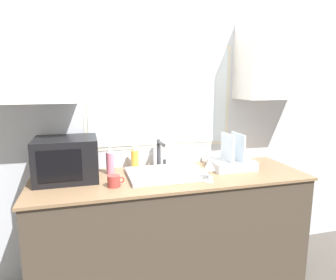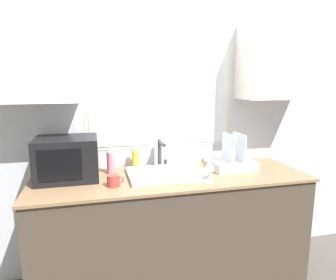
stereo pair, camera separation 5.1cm
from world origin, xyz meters
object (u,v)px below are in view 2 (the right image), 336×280
spray_bottle (111,160)px  mug_near_sink (114,181)px  dish_rack (233,162)px  wine_glass (209,165)px  faucet (161,151)px  microwave (67,158)px  soap_bottle (136,159)px

spray_bottle → mug_near_sink: (-0.00, -0.30, -0.07)m
dish_rack → mug_near_sink: (-0.96, -0.17, -0.02)m
wine_glass → dish_rack: bearing=39.0°
faucet → microwave: (-0.71, -0.11, 0.01)m
mug_near_sink → wine_glass: wine_glass is taller
microwave → wine_glass: 1.01m
faucet → microwave: microwave is taller
faucet → soap_bottle: bearing=176.6°
soap_bottle → spray_bottle: bearing=-161.0°
faucet → soap_bottle: (-0.20, 0.01, -0.06)m
wine_glass → mug_near_sink: bearing=173.6°
dish_rack → wine_glass: bearing=-141.0°
faucet → spray_bottle: faucet is taller
faucet → wine_glass: (0.25, -0.43, -0.02)m
microwave → spray_bottle: (0.31, 0.06, -0.04)m
soap_bottle → mug_near_sink: size_ratio=1.66×
microwave → wine_glass: (0.96, -0.32, -0.03)m
spray_bottle → mug_near_sink: bearing=-90.2°
mug_near_sink → microwave: bearing=141.8°
mug_near_sink → wine_glass: bearing=-6.4°
faucet → wine_glass: size_ratio=1.38×
dish_rack → spray_bottle: bearing=172.5°
mug_near_sink → wine_glass: size_ratio=0.68×
mug_near_sink → soap_bottle: bearing=61.3°
soap_bottle → dish_rack: bearing=-14.4°
faucet → microwave: bearing=-170.9°
mug_near_sink → spray_bottle: bearing=89.8°
wine_glass → soap_bottle: bearing=135.6°
soap_bottle → mug_near_sink: 0.42m
dish_rack → mug_near_sink: 0.98m
faucet → mug_near_sink: faucet is taller
microwave → mug_near_sink: bearing=-38.2°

